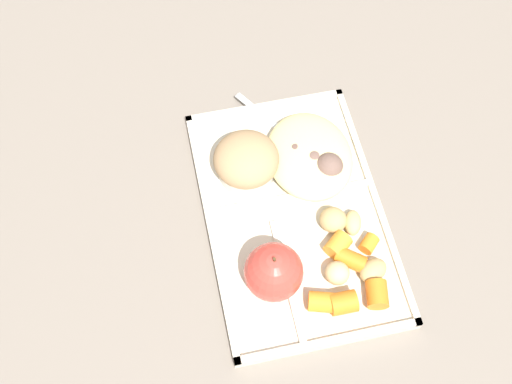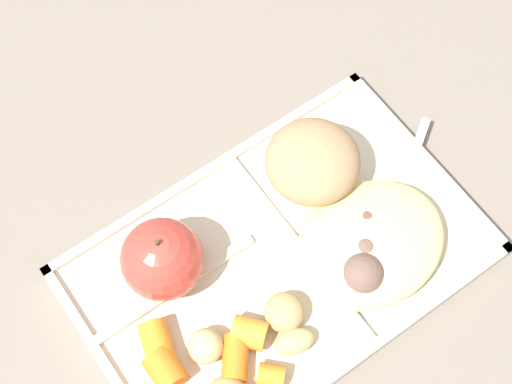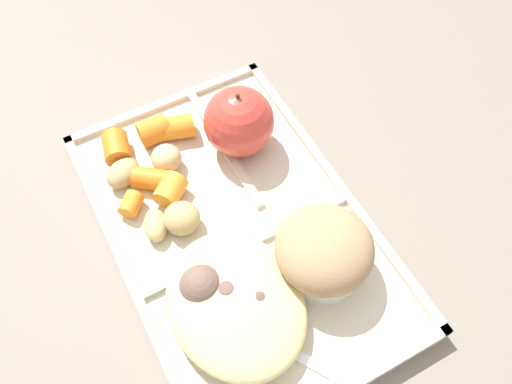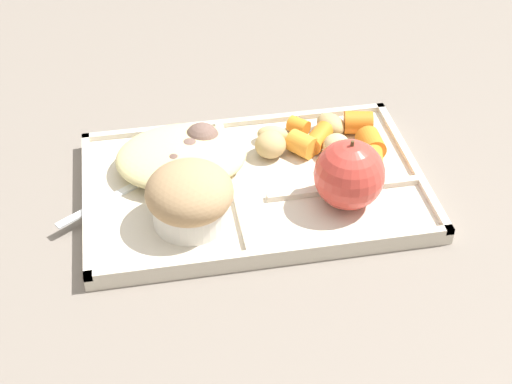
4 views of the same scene
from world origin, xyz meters
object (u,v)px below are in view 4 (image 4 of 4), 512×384
at_px(lunch_tray, 254,187).
at_px(bran_muffin, 190,197).
at_px(green_apple, 349,175).
at_px(plastic_fork, 132,187).

height_order(lunch_tray, bran_muffin, bran_muffin).
bearing_deg(green_apple, lunch_tray, -28.66).
bearing_deg(bran_muffin, green_apple, 180.00).
xyz_separation_m(lunch_tray, bran_muffin, (0.07, 0.05, 0.04)).
relative_size(bran_muffin, plastic_fork, 0.62).
bearing_deg(plastic_fork, green_apple, 163.80).
bearing_deg(green_apple, bran_muffin, -0.00).
relative_size(lunch_tray, green_apple, 4.64).
bearing_deg(lunch_tray, bran_muffin, 33.43).
xyz_separation_m(green_apple, plastic_fork, (0.21, -0.06, -0.03)).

